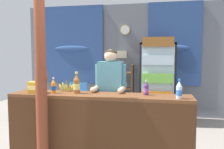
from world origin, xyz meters
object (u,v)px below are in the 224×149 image
drink_fridge (158,76)px  soda_bottle_orange_soda (54,86)px  soda_bottle_water (179,90)px  shopkeeper (110,89)px  timber_post (41,72)px  bottle_shelf_rack (123,90)px  banana_bunch (67,87)px  soda_bottle_iced_tea (77,84)px  snack_box_choco_powder (37,87)px  soda_bottle_grape_soda (146,89)px  plastic_lawn_chair (77,99)px  stall_counter (97,124)px

drink_fridge → soda_bottle_orange_soda: 2.62m
soda_bottle_water → shopkeeper: bearing=152.8°
timber_post → bottle_shelf_rack: size_ratio=2.11×
timber_post → banana_bunch: (0.13, 0.52, -0.26)m
soda_bottle_iced_tea → snack_box_choco_powder: size_ratio=1.46×
shopkeeper → soda_bottle_orange_soda: shopkeeper is taller
soda_bottle_grape_soda → banana_bunch: soda_bottle_grape_soda is taller
timber_post → banana_bunch: size_ratio=9.82×
plastic_lawn_chair → banana_bunch: (0.49, -1.74, 0.53)m
stall_counter → shopkeeper: shopkeeper is taller
plastic_lawn_chair → banana_bunch: 1.88m
soda_bottle_grape_soda → snack_box_choco_powder: soda_bottle_grape_soda is taller
soda_bottle_orange_soda → soda_bottle_water: 1.70m
drink_fridge → snack_box_choco_powder: 2.79m
stall_counter → banana_bunch: banana_bunch is taller
soda_bottle_iced_tea → banana_bunch: 0.25m
shopkeeper → snack_box_choco_powder: size_ratio=7.60×
drink_fridge → plastic_lawn_chair: 1.89m
stall_counter → timber_post: (-0.66, -0.27, 0.71)m
plastic_lawn_chair → shopkeeper: bearing=-53.9°
soda_bottle_water → soda_bottle_orange_soda: bearing=177.2°
timber_post → soda_bottle_orange_soda: timber_post is taller
drink_fridge → soda_bottle_orange_soda: (-1.42, -2.21, 0.03)m
soda_bottle_grape_soda → banana_bunch: size_ratio=0.75×
drink_fridge → bottle_shelf_rack: (-0.81, 0.28, -0.37)m
bottle_shelf_rack → shopkeeper: (0.12, -2.08, 0.33)m
timber_post → soda_bottle_iced_tea: (0.33, 0.39, -0.19)m
soda_bottle_water → snack_box_choco_powder: (-1.94, 0.04, -0.02)m
soda_bottle_water → stall_counter: bearing=178.4°
shopkeeper → soda_bottle_water: bearing=-27.2°
soda_bottle_grape_soda → drink_fridge: bearing=86.4°
drink_fridge → soda_bottle_water: 2.31m
shopkeeper → snack_box_choco_powder: (-0.97, -0.45, 0.06)m
timber_post → banana_bunch: 0.60m
soda_bottle_orange_soda → soda_bottle_water: bearing=-2.8°
shopkeeper → soda_bottle_grape_soda: 0.64m
timber_post → snack_box_choco_powder: (-0.23, 0.29, -0.24)m
drink_fridge → shopkeeper: size_ratio=1.18×
soda_bottle_iced_tea → bottle_shelf_rack: bearing=83.3°
stall_counter → bottle_shelf_rack: bottle_shelf_rack is taller
bottle_shelf_rack → soda_bottle_iced_tea: bearing=-96.7°
stall_counter → plastic_lawn_chair: 2.23m
stall_counter → banana_bunch: (-0.53, 0.25, 0.45)m
soda_bottle_grape_soda → soda_bottle_iced_tea: bearing=-176.7°
drink_fridge → snack_box_choco_powder: (-1.66, -2.25, 0.02)m
timber_post → plastic_lawn_chair: bearing=99.0°
soda_bottle_iced_tea → banana_bunch: size_ratio=1.12×
shopkeeper → timber_post: bearing=-135.1°
timber_post → drink_fridge: timber_post is taller
plastic_lawn_chair → timber_post: bearing=-81.0°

